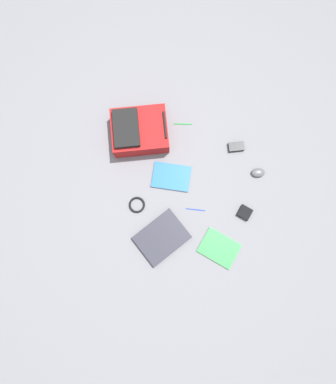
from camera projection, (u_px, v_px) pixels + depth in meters
The scene contains 11 objects.
ground_plane at pixel (170, 188), 2.30m from camera, with size 4.19×4.19×0.00m, color slate.
backpack at pixel (139, 131), 2.28m from camera, with size 0.44×0.49×0.18m.
laptop at pixel (162, 238), 2.23m from camera, with size 0.44×0.43×0.03m.
book_manual at pixel (171, 177), 2.30m from camera, with size 0.22×0.29×0.02m.
book_red at pixel (219, 248), 2.22m from camera, with size 0.27×0.31×0.01m.
computer_mouse at pixel (258, 173), 2.30m from camera, with size 0.07×0.10×0.03m, color #4C4C51.
cable_coil at pixel (137, 205), 2.27m from camera, with size 0.12×0.12×0.02m, color black.
power_brick at pixel (236, 147), 2.33m from camera, with size 0.07×0.12×0.03m, color black.
pen_black at pixel (183, 124), 2.37m from camera, with size 0.01×0.01×0.14m, color #198C33.
pen_blue at pixel (196, 210), 2.27m from camera, with size 0.01×0.01×0.14m, color #1933B2.
earbud_pouch at pixel (245, 213), 2.25m from camera, with size 0.09×0.09×0.03m, color black.
Camera 1 is at (0.37, 0.07, 2.27)m, focal length 28.97 mm.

